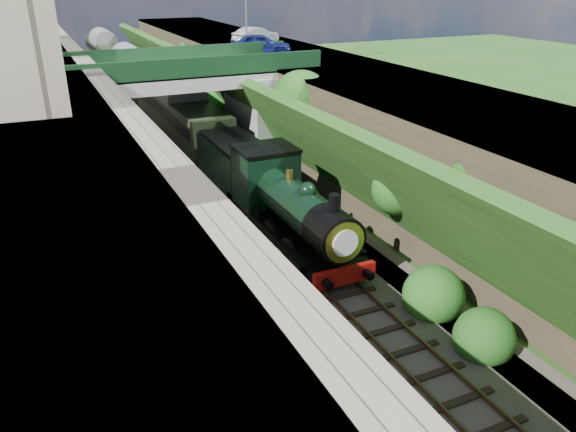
{
  "coord_description": "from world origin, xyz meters",
  "views": [
    {
      "loc": [
        -8.8,
        -11.52,
        11.85
      ],
      "look_at": [
        0.0,
        7.55,
        2.66
      ],
      "focal_mm": 35.0,
      "sensor_mm": 36.0,
      "label": 1
    }
  ],
  "objects_px": {
    "car_silver": "(256,35)",
    "tender": "(236,168)",
    "car_blue": "(261,44)",
    "lamppost": "(246,3)",
    "road_bridge": "(195,102)",
    "locomotive": "(291,209)",
    "tree": "(301,103)"
  },
  "relations": [
    {
      "from": "lamppost",
      "to": "car_silver",
      "type": "height_order",
      "value": "lamppost"
    },
    {
      "from": "car_blue",
      "to": "locomotive",
      "type": "relative_size",
      "value": 0.43
    },
    {
      "from": "car_blue",
      "to": "road_bridge",
      "type": "bearing_deg",
      "value": 140.79
    },
    {
      "from": "lamppost",
      "to": "tender",
      "type": "bearing_deg",
      "value": -113.69
    },
    {
      "from": "lamppost",
      "to": "car_blue",
      "type": "relative_size",
      "value": 1.37
    },
    {
      "from": "car_silver",
      "to": "tender",
      "type": "xyz_separation_m",
      "value": [
        -8.03,
        -16.79,
        -5.31
      ]
    },
    {
      "from": "lamppost",
      "to": "road_bridge",
      "type": "bearing_deg",
      "value": -129.53
    },
    {
      "from": "tree",
      "to": "road_bridge",
      "type": "bearing_deg",
      "value": 131.76
    },
    {
      "from": "road_bridge",
      "to": "tender",
      "type": "relative_size",
      "value": 2.67
    },
    {
      "from": "road_bridge",
      "to": "car_blue",
      "type": "height_order",
      "value": "car_blue"
    },
    {
      "from": "road_bridge",
      "to": "car_blue",
      "type": "bearing_deg",
      "value": 29.86
    },
    {
      "from": "road_bridge",
      "to": "tender",
      "type": "bearing_deg",
      "value": -87.85
    },
    {
      "from": "lamppost",
      "to": "car_silver",
      "type": "relative_size",
      "value": 1.45
    },
    {
      "from": "road_bridge",
      "to": "lamppost",
      "type": "xyz_separation_m",
      "value": [
        6.92,
        8.39,
        5.49
      ]
    },
    {
      "from": "lamppost",
      "to": "tree",
      "type": "bearing_deg",
      "value": -97.96
    },
    {
      "from": "tree",
      "to": "tender",
      "type": "distance_m",
      "value": 5.74
    },
    {
      "from": "car_silver",
      "to": "tender",
      "type": "bearing_deg",
      "value": 132.92
    },
    {
      "from": "car_blue",
      "to": "car_silver",
      "type": "height_order",
      "value": "car_blue"
    },
    {
      "from": "tree",
      "to": "lamppost",
      "type": "bearing_deg",
      "value": 82.04
    },
    {
      "from": "car_blue",
      "to": "car_silver",
      "type": "distance_m",
      "value": 6.86
    },
    {
      "from": "lamppost",
      "to": "car_blue",
      "type": "distance_m",
      "value": 5.6
    },
    {
      "from": "road_bridge",
      "to": "tender",
      "type": "distance_m",
      "value": 7.24
    },
    {
      "from": "locomotive",
      "to": "tender",
      "type": "distance_m",
      "value": 7.37
    },
    {
      "from": "car_blue",
      "to": "tree",
      "type": "bearing_deg",
      "value": -166.04
    },
    {
      "from": "locomotive",
      "to": "car_silver",
      "type": "bearing_deg",
      "value": 71.61
    },
    {
      "from": "road_bridge",
      "to": "car_blue",
      "type": "relative_size",
      "value": 3.65
    },
    {
      "from": "lamppost",
      "to": "tender",
      "type": "height_order",
      "value": "lamppost"
    },
    {
      "from": "car_blue",
      "to": "lamppost",
      "type": "bearing_deg",
      "value": 11.16
    },
    {
      "from": "lamppost",
      "to": "locomotive",
      "type": "bearing_deg",
      "value": -106.46
    },
    {
      "from": "tree",
      "to": "car_blue",
      "type": "bearing_deg",
      "value": 83.03
    },
    {
      "from": "lamppost",
      "to": "tender",
      "type": "relative_size",
      "value": 1.0
    },
    {
      "from": "lamppost",
      "to": "locomotive",
      "type": "distance_m",
      "value": 24.74
    }
  ]
}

